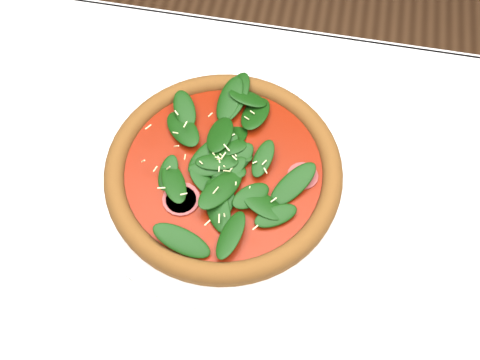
# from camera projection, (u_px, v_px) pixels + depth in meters

# --- Properties ---
(ground) EXTENTS (6.00, 6.00, 0.00)m
(ground) POSITION_uv_depth(u_px,v_px,m) (249.00, 354.00, 1.38)
(ground) COLOR brown
(ground) RESTS_ON ground
(dining_table) EXTENTS (1.21, 0.81, 0.75)m
(dining_table) POSITION_uv_depth(u_px,v_px,m) (256.00, 268.00, 0.82)
(dining_table) COLOR white
(dining_table) RESTS_ON ground
(plate) EXTENTS (0.39, 0.39, 0.02)m
(plate) POSITION_uv_depth(u_px,v_px,m) (224.00, 176.00, 0.77)
(plate) COLOR white
(plate) RESTS_ON dining_table
(pizza) EXTENTS (0.35, 0.35, 0.04)m
(pizza) POSITION_uv_depth(u_px,v_px,m) (223.00, 168.00, 0.75)
(pizza) COLOR brown
(pizza) RESTS_ON plate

